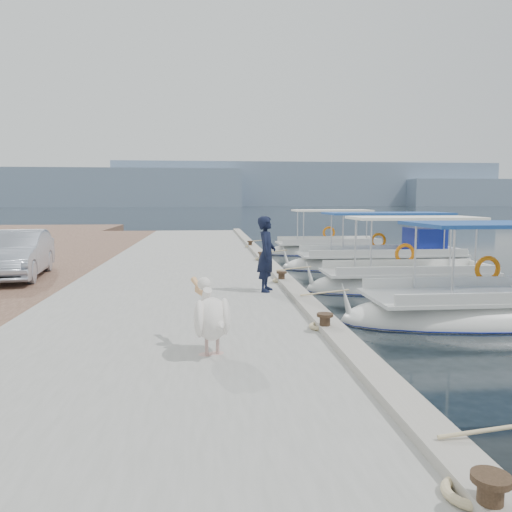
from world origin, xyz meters
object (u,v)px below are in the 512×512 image
at_px(fishing_caique_b, 502,314).
at_px(fishing_caique_d, 383,263).
at_px(parked_car, 16,254).
at_px(pelican, 211,316).
at_px(fishing_caique_c, 407,286).
at_px(fisherman, 267,254).
at_px(fishing_caique_e, 328,251).

xyz_separation_m(fishing_caique_b, fishing_caique_d, (0.32, 8.78, 0.06)).
xyz_separation_m(fishing_caique_b, parked_car, (-12.22, 4.14, 1.06)).
height_order(fishing_caique_d, pelican, fishing_caique_d).
height_order(fishing_caique_c, fisherman, fisherman).
bearing_deg(fishing_caique_e, fishing_caique_c, -90.12).
distance_m(fishing_caique_b, pelican, 7.64).
relative_size(fishing_caique_c, fisherman, 3.42).
xyz_separation_m(fishing_caique_c, fisherman, (-4.64, -2.52, 1.30)).
relative_size(fishing_caique_b, fisherman, 4.16).
bearing_deg(fishing_caique_c, pelican, -129.01).
bearing_deg(fishing_caique_e, fishing_caique_d, -79.69).
relative_size(fishing_caique_e, parked_car, 1.54).
distance_m(fishing_caique_c, fishing_caique_d, 4.99).
height_order(fishing_caique_e, parked_car, fishing_caique_e).
bearing_deg(fishing_caique_d, pelican, -119.65).
xyz_separation_m(fishing_caique_d, fisherman, (-5.63, -7.42, 1.24)).
bearing_deg(pelican, fisherman, 74.22).
bearing_deg(fishing_caique_b, pelican, -152.12).
relative_size(pelican, fisherman, 0.76).
height_order(fishing_caique_c, pelican, fishing_caique_c).
height_order(fishing_caique_c, parked_car, fishing_caique_c).
bearing_deg(fishing_caique_d, fishing_caique_e, 100.31).
xyz_separation_m(fishing_caique_b, fishing_caique_e, (-0.66, 14.13, 0.00)).
distance_m(fishing_caique_e, fisherman, 13.65).
relative_size(fisherman, parked_car, 0.45).
height_order(fishing_caique_d, parked_car, fishing_caique_d).
xyz_separation_m(fishing_caique_e, pelican, (-6.04, -17.67, 0.94)).
height_order(fishing_caique_b, fishing_caique_c, same).
distance_m(fishing_caique_b, fishing_caique_d, 8.79).
relative_size(fishing_caique_c, fishing_caique_d, 0.78).
relative_size(fishing_caique_e, fisherman, 3.45).
height_order(pelican, parked_car, parked_car).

